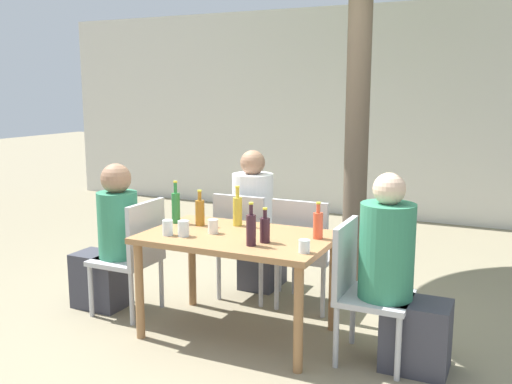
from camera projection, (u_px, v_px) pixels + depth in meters
The scene contains 20 objects.
ground_plane at pixel (238, 333), 4.04m from camera, with size 30.00×30.00×0.00m, color gray.
cafe_building_wall at pixel (380, 113), 7.52m from camera, with size 10.00×0.08×2.80m.
dining_table_front at pixel (238, 247), 3.93m from camera, with size 1.29×0.81×0.72m.
patio_chair_0 at pixel (135, 251), 4.32m from camera, with size 0.44×0.44×0.89m.
patio_chair_1 at pixel (362, 284), 3.59m from camera, with size 0.44×0.44×0.89m.
patio_chair_2 at pixel (245, 240), 4.63m from camera, with size 0.44×0.44×0.89m.
patio_chair_3 at pixel (304, 248), 4.41m from camera, with size 0.44×0.44×0.89m.
person_seated_0 at pixel (110, 245), 4.41m from camera, with size 0.55×0.30×1.16m.
person_seated_1 at pixel (399, 282), 3.48m from camera, with size 0.57×0.34×1.22m.
person_seated_2 at pixel (257, 228), 4.83m from camera, with size 0.34×0.57×1.22m.
amber_bottle_0 at pixel (200, 212), 4.17m from camera, with size 0.07×0.07×0.26m.
wine_bottle_1 at pixel (251, 229), 3.62m from camera, with size 0.06×0.06×0.28m.
oil_cruet_2 at pixel (238, 210), 4.16m from camera, with size 0.07×0.07×0.29m.
soda_bottle_3 at pixel (318, 224), 3.80m from camera, with size 0.07×0.07×0.25m.
green_bottle_4 at pixel (176, 207), 4.24m from camera, with size 0.06×0.06×0.32m.
wine_bottle_5 at pixel (265, 229), 3.70m from camera, with size 0.07×0.07×0.23m.
drinking_glass_0 at pixel (184, 229), 3.86m from camera, with size 0.08×0.08×0.11m.
drinking_glass_1 at pixel (168, 228), 3.89m from camera, with size 0.07×0.07×0.11m.
drinking_glass_2 at pixel (213, 226), 3.94m from camera, with size 0.07×0.07×0.10m.
drinking_glass_3 at pixel (304, 246), 3.48m from camera, with size 0.07×0.07×0.08m.
Camera 1 is at (1.72, -3.39, 1.70)m, focal length 40.00 mm.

